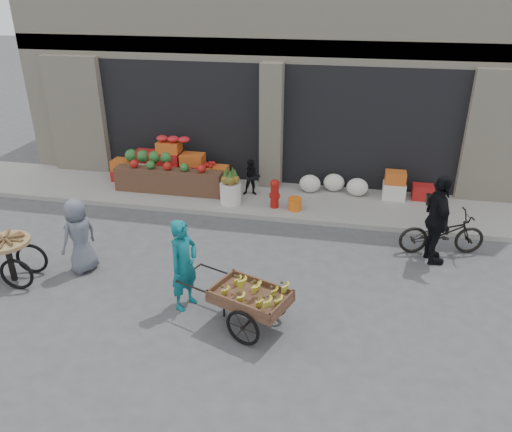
% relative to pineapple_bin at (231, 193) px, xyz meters
% --- Properties ---
extents(ground, '(80.00, 80.00, 0.00)m').
position_rel_pineapple_bin_xyz_m(ground, '(0.75, -3.60, -0.37)').
color(ground, '#424244').
rests_on(ground, ground).
extents(sidewalk, '(18.00, 2.20, 0.12)m').
position_rel_pineapple_bin_xyz_m(sidewalk, '(0.75, 0.50, -0.31)').
color(sidewalk, gray).
rests_on(sidewalk, ground).
extents(building, '(14.00, 6.45, 7.00)m').
position_rel_pineapple_bin_xyz_m(building, '(0.75, 4.43, 3.00)').
color(building, beige).
rests_on(building, ground).
extents(fruit_display, '(3.10, 1.12, 1.24)m').
position_rel_pineapple_bin_xyz_m(fruit_display, '(-1.73, 0.78, 0.30)').
color(fruit_display, '#AA1817').
rests_on(fruit_display, sidewalk).
extents(pineapple_bin, '(0.52, 0.52, 0.50)m').
position_rel_pineapple_bin_xyz_m(pineapple_bin, '(0.00, 0.00, 0.00)').
color(pineapple_bin, silver).
rests_on(pineapple_bin, sidewalk).
extents(fire_hydrant, '(0.22, 0.22, 0.71)m').
position_rel_pineapple_bin_xyz_m(fire_hydrant, '(1.10, -0.05, 0.13)').
color(fire_hydrant, '#A5140F').
rests_on(fire_hydrant, sidewalk).
extents(orange_bucket, '(0.32, 0.32, 0.30)m').
position_rel_pineapple_bin_xyz_m(orange_bucket, '(1.60, -0.10, -0.10)').
color(orange_bucket, orange).
rests_on(orange_bucket, sidewalk).
extents(right_bay_goods, '(3.35, 0.60, 0.70)m').
position_rel_pineapple_bin_xyz_m(right_bay_goods, '(3.36, 1.10, 0.04)').
color(right_bay_goods, silver).
rests_on(right_bay_goods, sidewalk).
extents(seated_person, '(0.51, 0.43, 0.93)m').
position_rel_pineapple_bin_xyz_m(seated_person, '(0.40, 0.60, 0.21)').
color(seated_person, black).
rests_on(seated_person, sidewalk).
extents(banana_cart, '(2.17, 1.44, 0.85)m').
position_rel_pineapple_bin_xyz_m(banana_cart, '(1.43, -4.48, 0.24)').
color(banana_cart, brown).
rests_on(banana_cart, ground).
extents(vendor_woman, '(0.58, 0.69, 1.61)m').
position_rel_pineapple_bin_xyz_m(vendor_woman, '(0.27, -4.14, 0.44)').
color(vendor_woman, '#0E646F').
rests_on(vendor_woman, ground).
extents(tricycle_cart, '(1.45, 0.94, 0.95)m').
position_rel_pineapple_bin_xyz_m(tricycle_cart, '(-3.15, -4.04, 0.20)').
color(tricycle_cart, '#9E7F51').
rests_on(tricycle_cart, ground).
extents(vendor_grey, '(0.72, 0.85, 1.47)m').
position_rel_pineapple_bin_xyz_m(vendor_grey, '(-2.04, -3.43, 0.36)').
color(vendor_grey, slate).
rests_on(vendor_grey, ground).
extents(bicycle, '(1.80, 0.93, 0.90)m').
position_rel_pineapple_bin_xyz_m(bicycle, '(4.76, -1.33, 0.08)').
color(bicycle, black).
rests_on(bicycle, ground).
extents(cyclist, '(0.64, 1.13, 1.81)m').
position_rel_pineapple_bin_xyz_m(cyclist, '(4.56, -1.73, 0.53)').
color(cyclist, black).
rests_on(cyclist, ground).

